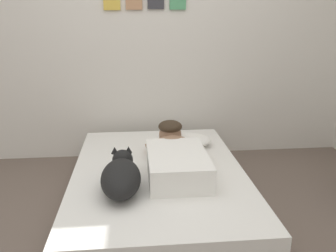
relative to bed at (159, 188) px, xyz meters
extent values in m
plane|color=#66564C|center=(-0.04, -0.56, -0.15)|extent=(12.36, 12.36, 0.00)
cube|color=silver|center=(-0.04, 1.15, 1.10)|extent=(4.18, 0.10, 2.50)
cube|color=gold|center=(-0.35, 1.09, 1.39)|extent=(0.16, 0.02, 0.16)
cube|color=tan|center=(-0.14, 1.09, 1.40)|extent=(0.16, 0.02, 0.16)
cube|color=#333338|center=(0.06, 1.09, 1.40)|extent=(0.16, 0.02, 0.16)
cube|color=#4C9966|center=(0.27, 1.09, 1.40)|extent=(0.16, 0.02, 0.16)
cube|color=#726051|center=(0.00, 0.00, -0.09)|extent=(1.31, 1.91, 0.12)
cube|color=white|center=(0.00, 0.00, 0.06)|extent=(1.27, 1.85, 0.19)
ellipsoid|color=white|center=(0.24, 0.46, 0.21)|extent=(0.52, 0.32, 0.11)
cube|color=white|center=(0.13, -0.13, 0.25)|extent=(0.42, 0.64, 0.18)
ellipsoid|color=#8C664C|center=(0.13, 0.21, 0.27)|extent=(0.32, 0.20, 0.16)
sphere|color=#8C664C|center=(0.13, 0.37, 0.31)|extent=(0.19, 0.19, 0.19)
ellipsoid|color=#332619|center=(0.13, 0.37, 0.38)|extent=(0.20, 0.20, 0.10)
cylinder|color=#8C664C|center=(0.03, 0.35, 0.24)|extent=(0.23, 0.07, 0.14)
cylinder|color=#8C664C|center=(0.23, 0.35, 0.24)|extent=(0.23, 0.07, 0.14)
ellipsoid|color=black|center=(-0.27, -0.34, 0.26)|extent=(0.26, 0.48, 0.20)
sphere|color=black|center=(-0.26, -0.08, 0.28)|extent=(0.15, 0.15, 0.15)
cone|color=black|center=(-0.32, -0.06, 0.35)|extent=(0.05, 0.05, 0.05)
cone|color=black|center=(-0.22, -0.06, 0.35)|extent=(0.05, 0.05, 0.05)
cylinder|color=#D84C47|center=(0.06, 0.39, 0.20)|extent=(0.09, 0.09, 0.07)
torus|color=#D84C47|center=(0.12, 0.39, 0.20)|extent=(0.05, 0.01, 0.05)
cube|color=black|center=(0.05, -0.36, 0.16)|extent=(0.07, 0.14, 0.01)
camera|label=1|loc=(-0.16, -2.45, 1.27)|focal=37.87mm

